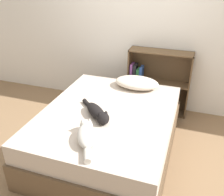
{
  "coord_description": "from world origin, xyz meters",
  "views": [
    {
      "loc": [
        0.85,
        -2.32,
        2.07
      ],
      "look_at": [
        0.0,
        0.14,
        0.68
      ],
      "focal_mm": 40.0,
      "sensor_mm": 36.0,
      "label": 1
    }
  ],
  "objects_px": {
    "pillow": "(137,83)",
    "cat_light": "(86,134)",
    "cat_dark": "(98,113)",
    "bed": "(108,132)",
    "bookshelf": "(156,80)"
  },
  "relations": [
    {
      "from": "pillow",
      "to": "cat_light",
      "type": "distance_m",
      "value": 1.31
    },
    {
      "from": "cat_dark",
      "to": "bed",
      "type": "bearing_deg",
      "value": 114.35
    },
    {
      "from": "bed",
      "to": "pillow",
      "type": "xyz_separation_m",
      "value": [
        0.16,
        0.73,
        0.36
      ]
    },
    {
      "from": "bed",
      "to": "cat_light",
      "type": "relative_size",
      "value": 3.67
    },
    {
      "from": "pillow",
      "to": "bookshelf",
      "type": "bearing_deg",
      "value": 69.16
    },
    {
      "from": "pillow",
      "to": "cat_dark",
      "type": "bearing_deg",
      "value": -103.6
    },
    {
      "from": "cat_light",
      "to": "cat_dark",
      "type": "height_order",
      "value": "cat_dark"
    },
    {
      "from": "cat_light",
      "to": "bookshelf",
      "type": "xyz_separation_m",
      "value": [
        0.36,
        1.8,
        -0.13
      ]
    },
    {
      "from": "cat_light",
      "to": "bookshelf",
      "type": "relative_size",
      "value": 0.53
    },
    {
      "from": "bed",
      "to": "pillow",
      "type": "relative_size",
      "value": 3.15
    },
    {
      "from": "pillow",
      "to": "cat_dark",
      "type": "relative_size",
      "value": 1.26
    },
    {
      "from": "cat_light",
      "to": "bookshelf",
      "type": "distance_m",
      "value": 1.84
    },
    {
      "from": "bed",
      "to": "cat_dark",
      "type": "relative_size",
      "value": 3.99
    },
    {
      "from": "bed",
      "to": "bookshelf",
      "type": "bearing_deg",
      "value": 74.19
    },
    {
      "from": "bed",
      "to": "pillow",
      "type": "bearing_deg",
      "value": 77.83
    }
  ]
}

